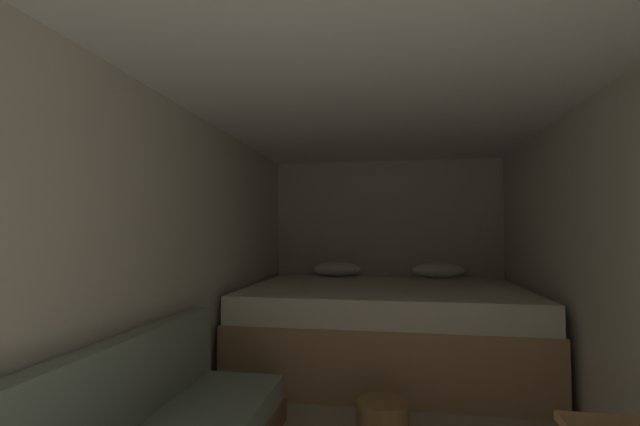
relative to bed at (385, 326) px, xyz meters
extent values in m
cube|color=beige|center=(0.00, 1.02, 0.67)|extent=(2.71, 0.05, 2.10)
cube|color=beige|center=(-1.33, -1.60, 0.67)|extent=(0.05, 5.18, 2.10)
cube|color=beige|center=(1.33, -1.60, 0.67)|extent=(0.05, 5.18, 2.10)
cube|color=white|center=(0.00, -1.60, 1.74)|extent=(2.71, 5.18, 0.05)
cube|color=tan|center=(0.00, -0.01, -0.11)|extent=(2.49, 1.91, 0.54)
cube|color=beige|center=(0.00, -0.01, 0.27)|extent=(2.45, 1.87, 0.22)
ellipsoid|color=white|center=(-0.56, 0.75, 0.46)|extent=(0.55, 0.29, 0.17)
ellipsoid|color=white|center=(0.56, 0.75, 0.46)|extent=(0.55, 0.29, 0.17)
cube|color=gray|center=(-1.23, -2.43, 0.14)|extent=(0.12, 2.32, 0.44)
cylinder|color=olive|center=(0.02, -1.37, -0.28)|extent=(0.32, 0.32, 0.21)
camera|label=1|loc=(0.09, -4.11, 0.87)|focal=24.17mm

